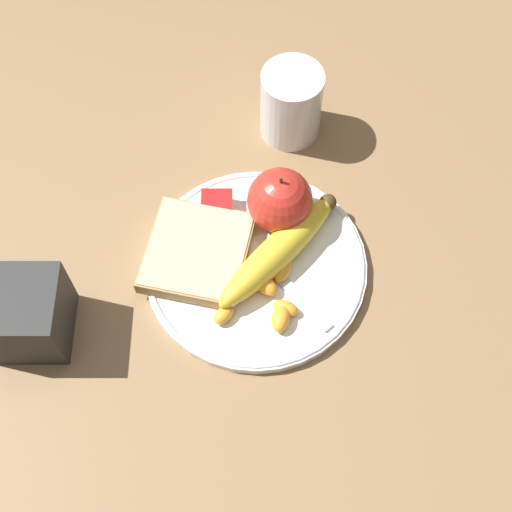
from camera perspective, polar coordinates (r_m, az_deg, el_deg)
The scene contains 16 objects.
ground_plane at distance 0.82m, azimuth 0.00°, elevation -1.04°, with size 3.00×3.00×0.00m, color olive.
plate at distance 0.81m, azimuth 0.00°, elevation -0.79°, with size 0.25×0.25×0.01m.
juice_glass at distance 0.89m, azimuth 2.83°, elevation 11.95°, with size 0.08×0.08×0.10m.
apple at distance 0.80m, azimuth 1.93°, elevation 4.47°, with size 0.07×0.07×0.08m.
banana at distance 0.79m, azimuth 1.90°, elevation 0.53°, with size 0.16×0.15×0.04m.
bread_slice at distance 0.80m, azimuth -4.70°, elevation 0.27°, with size 0.14×0.13×0.02m.
fork at distance 0.80m, azimuth 0.86°, elevation -0.61°, with size 0.15×0.13×0.00m.
jam_packet at distance 0.83m, azimuth -3.13°, elevation 3.74°, with size 0.04×0.04×0.02m.
orange_segment_0 at distance 0.78m, azimuth -2.69°, elevation -2.96°, with size 0.03×0.03×0.02m.
orange_segment_1 at distance 0.78m, azimuth 0.69°, elevation -2.26°, with size 0.04×0.04×0.02m.
orange_segment_2 at distance 0.79m, azimuth 2.14°, elevation -1.20°, with size 0.04×0.03×0.02m.
orange_segment_3 at distance 0.77m, azimuth 2.41°, elevation -4.20°, with size 0.03×0.03×0.02m.
orange_segment_4 at distance 0.78m, azimuth -1.27°, elevation -2.66°, with size 0.03×0.03×0.02m.
orange_segment_5 at distance 0.77m, azimuth -2.55°, elevation -4.68°, with size 0.03×0.03×0.02m.
orange_segment_6 at distance 0.77m, azimuth 2.01°, elevation -4.99°, with size 0.04×0.03×0.02m.
condiment_caddy at distance 0.78m, azimuth -17.88°, elevation -4.44°, with size 0.08×0.08×0.08m.
Camera 1 is at (-0.37, 0.00, 0.73)m, focal length 50.00 mm.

